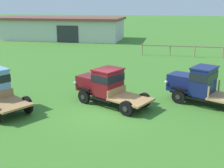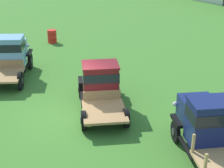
{
  "view_description": "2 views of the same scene",
  "coord_description": "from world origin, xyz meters",
  "views": [
    {
      "loc": [
        3.19,
        -13.39,
        5.48
      ],
      "look_at": [
        0.09,
        1.81,
        1.0
      ],
      "focal_mm": 45.0,
      "sensor_mm": 36.0,
      "label": 1
    },
    {
      "loc": [
        11.53,
        -5.93,
        7.01
      ],
      "look_at": [
        0.09,
        1.81,
        1.0
      ],
      "focal_mm": 55.0,
      "sensor_mm": 36.0,
      "label": 2
    }
  ],
  "objects": [
    {
      "name": "ground_plane",
      "position": [
        0.0,
        0.0,
        0.0
      ],
      "size": [
        240.0,
        240.0,
        0.0
      ],
      "primitive_type": "plane",
      "color": "#3D7528"
    },
    {
      "name": "oil_drum_near_fence",
      "position": [
        -10.31,
        3.74,
        0.46
      ],
      "size": [
        0.65,
        0.65,
        0.91
      ],
      "color": "red",
      "rests_on": "ground"
    },
    {
      "name": "vintage_truck_foreground_near",
      "position": [
        -5.95,
        -0.65,
        1.16
      ],
      "size": [
        4.64,
        3.64,
        2.17
      ],
      "color": "black",
      "rests_on": "ground"
    },
    {
      "name": "vintage_truck_midrow_center",
      "position": [
        5.01,
        2.47,
        1.1
      ],
      "size": [
        5.06,
        3.64,
        2.11
      ],
      "color": "black",
      "rests_on": "ground"
    },
    {
      "name": "vintage_truck_second_in_line",
      "position": [
        -0.19,
        1.38,
        1.05
      ],
      "size": [
        4.84,
        3.5,
        2.01
      ],
      "color": "black",
      "rests_on": "ground"
    }
  ]
}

